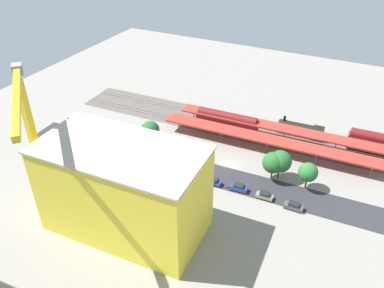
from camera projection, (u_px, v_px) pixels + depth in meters
ground_plane at (228, 166)px, 102.38m from camera, size 184.67×184.67×0.00m
rail_bed at (253, 130)px, 117.63m from camera, size 115.87×18.81×0.01m
street_asphalt at (221, 177)px, 98.37m from camera, size 115.67×13.10×0.01m
track_rails at (253, 130)px, 117.54m from camera, size 115.35×12.38×0.12m
platform_canopy_near at (267, 139)px, 106.32m from camera, size 60.59×7.02×4.05m
platform_canopy_far at (285, 129)px, 109.81m from camera, size 63.06×6.86×4.61m
locomotive at (303, 130)px, 113.92m from camera, size 14.67×3.47×5.31m
freight_coach_far at (227, 121)px, 116.19m from camera, size 19.04×3.62×5.90m
parked_car_0 at (294, 206)px, 87.98m from camera, size 4.37×1.88×1.78m
parked_car_1 at (265, 196)px, 91.06m from camera, size 4.09×1.86×1.70m
parked_car_2 at (239, 188)px, 93.49m from camera, size 4.45×2.21×1.78m
parked_car_3 at (213, 182)px, 95.58m from camera, size 4.28×1.96×1.57m
parked_car_4 at (186, 173)px, 98.69m from camera, size 4.14×1.86×1.57m
parked_car_5 at (163, 167)px, 100.65m from camera, size 4.44×1.91×1.87m
parked_car_6 at (141, 161)px, 102.88m from camera, size 4.20×1.74×1.79m
parked_car_7 at (121, 152)px, 106.29m from camera, size 4.28×1.93×1.57m
construction_building at (124, 190)px, 78.74m from camera, size 33.07×17.90×19.64m
construction_roof_slab at (119, 149)px, 73.27m from camera, size 33.69×18.52×0.40m
tower_crane at (31, 135)px, 78.57m from camera, size 22.70×21.51×31.69m
box_truck_0 at (182, 187)px, 92.41m from camera, size 9.17×3.45×3.19m
street_tree_0 at (280, 161)px, 95.19m from camera, size 5.61×5.61×7.93m
street_tree_1 at (150, 130)px, 107.08m from camera, size 5.24×5.24×8.09m
street_tree_2 at (308, 172)px, 92.05m from camera, size 4.70×4.70×7.16m
street_tree_3 at (273, 163)px, 94.97m from camera, size 5.37×5.37×7.68m
traffic_light at (210, 171)px, 92.52m from camera, size 0.50×0.36×7.27m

